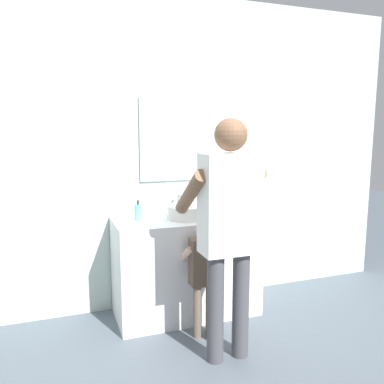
{
  "coord_description": "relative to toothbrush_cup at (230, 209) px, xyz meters",
  "views": [
    {
      "loc": [
        -1.03,
        -2.73,
        1.57
      ],
      "look_at": [
        0.0,
        0.15,
        1.08
      ],
      "focal_mm": 36.77,
      "sensor_mm": 36.0,
      "label": 1
    }
  ],
  "objects": [
    {
      "name": "child_toddler",
      "position": [
        -0.4,
        -0.39,
        -0.36
      ],
      "size": [
        0.28,
        0.28,
        0.9
      ],
      "color": "#6B5B4C",
      "rests_on": "ground"
    },
    {
      "name": "sink_basin",
      "position": [
        -0.4,
        -0.0,
        0.0
      ],
      "size": [
        0.33,
        0.33,
        0.11
      ],
      "color": "silver",
      "rests_on": "vanity_cabinet"
    },
    {
      "name": "faucet",
      "position": [
        -0.4,
        0.2,
        0.03
      ],
      "size": [
        0.18,
        0.14,
        0.18
      ],
      "color": "#B7BABF",
      "rests_on": "vanity_cabinet"
    },
    {
      "name": "adult_parent",
      "position": [
        -0.35,
        -0.71,
        0.09
      ],
      "size": [
        0.51,
        0.54,
        1.65
      ],
      "color": "#47474C",
      "rests_on": "ground"
    },
    {
      "name": "toothbrush_cup",
      "position": [
        0.0,
        0.0,
        0.0
      ],
      "size": [
        0.07,
        0.07,
        0.21
      ],
      "color": "#4C8EB2",
      "rests_on": "vanity_cabinet"
    },
    {
      "name": "vanity_cabinet",
      "position": [
        -0.4,
        0.02,
        -0.47
      ],
      "size": [
        1.19,
        0.54,
        0.84
      ],
      "primitive_type": "cube",
      "color": "white",
      "rests_on": "ground"
    },
    {
      "name": "ground_plane",
      "position": [
        -0.4,
        -0.28,
        -0.9
      ],
      "size": [
        14.0,
        14.0,
        0.0
      ],
      "primitive_type": "plane",
      "color": "slate"
    },
    {
      "name": "soap_bottle",
      "position": [
        -0.79,
        0.07,
        0.01
      ],
      "size": [
        0.06,
        0.06,
        0.17
      ],
      "color": "#66B2D1",
      "rests_on": "vanity_cabinet"
    },
    {
      "name": "back_wall",
      "position": [
        -0.4,
        0.34,
        0.46
      ],
      "size": [
        4.4,
        0.1,
        2.7
      ],
      "color": "silver",
      "rests_on": "ground"
    }
  ]
}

